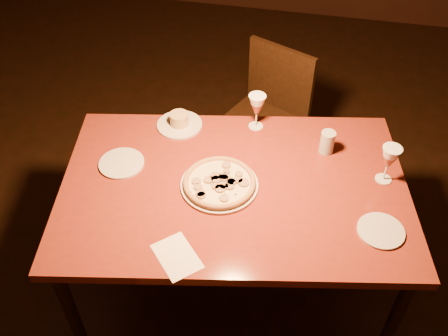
# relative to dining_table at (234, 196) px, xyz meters

# --- Properties ---
(floor) EXTENTS (7.00, 7.00, 0.00)m
(floor) POSITION_rel_dining_table_xyz_m (-0.30, -0.27, -0.72)
(floor) COLOR black
(floor) RESTS_ON ground
(dining_table) EXTENTS (1.63, 1.22, 0.79)m
(dining_table) POSITION_rel_dining_table_xyz_m (0.00, 0.00, 0.00)
(dining_table) COLOR maroon
(dining_table) RESTS_ON floor
(chair_far) EXTENTS (0.56, 0.56, 0.88)m
(chair_far) POSITION_rel_dining_table_xyz_m (0.02, 0.90, -0.22)
(chair_far) COLOR black
(chair_far) RESTS_ON floor
(pizza_plate) EXTENTS (0.33, 0.33, 0.04)m
(pizza_plate) POSITION_rel_dining_table_xyz_m (-0.06, -0.02, 0.09)
(pizza_plate) COLOR silver
(pizza_plate) RESTS_ON dining_table
(ramekin_saucer) EXTENTS (0.22, 0.22, 0.07)m
(ramekin_saucer) POSITION_rel_dining_table_xyz_m (-0.34, 0.34, 0.09)
(ramekin_saucer) COLOR silver
(ramekin_saucer) RESTS_ON dining_table
(wine_glass_far) EXTENTS (0.08, 0.08, 0.18)m
(wine_glass_far) POSITION_rel_dining_table_xyz_m (0.02, 0.41, 0.16)
(wine_glass_far) COLOR #A55344
(wine_glass_far) RESTS_ON dining_table
(wine_glass_right) EXTENTS (0.08, 0.08, 0.18)m
(wine_glass_right) POSITION_rel_dining_table_xyz_m (0.62, 0.17, 0.16)
(wine_glass_right) COLOR #A55344
(wine_glass_right) RESTS_ON dining_table
(water_tumbler) EXTENTS (0.07, 0.07, 0.11)m
(water_tumbler) POSITION_rel_dining_table_xyz_m (0.37, 0.30, 0.12)
(water_tumbler) COLOR #ABB4BB
(water_tumbler) RESTS_ON dining_table
(side_plate_left) EXTENTS (0.20, 0.20, 0.01)m
(side_plate_left) POSITION_rel_dining_table_xyz_m (-0.52, 0.02, 0.08)
(side_plate_left) COLOR silver
(side_plate_left) RESTS_ON dining_table
(side_plate_near) EXTENTS (0.18, 0.18, 0.01)m
(side_plate_near) POSITION_rel_dining_table_xyz_m (0.61, -0.13, 0.07)
(side_plate_near) COLOR silver
(side_plate_near) RESTS_ON dining_table
(menu_card) EXTENTS (0.23, 0.23, 0.00)m
(menu_card) POSITION_rel_dining_table_xyz_m (-0.13, -0.41, 0.07)
(menu_card) COLOR white
(menu_card) RESTS_ON dining_table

